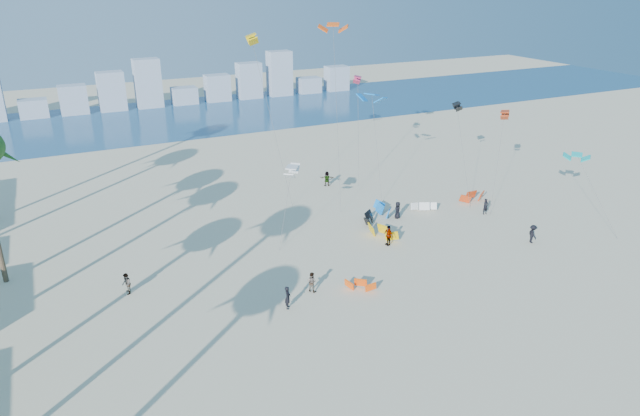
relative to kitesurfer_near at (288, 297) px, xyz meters
name	(u,v)px	position (x,y,z in m)	size (l,w,h in m)	color
ground	(394,384)	(2.33, -10.13, -0.85)	(220.00, 220.00, 0.00)	beige
ocean	(153,120)	(2.33, 61.87, -0.84)	(220.00, 220.00, 0.00)	navy
kitesurfer_near	(288,297)	(0.00, 0.00, 0.00)	(0.62, 0.41, 1.70)	black
kitesurfer_mid	(312,282)	(2.48, 1.38, -0.08)	(0.75, 0.59, 1.55)	gray
kitesurfers_far	(374,219)	(12.60, 9.47, -0.01)	(34.49, 22.02, 1.82)	black
grounded_kites	(404,218)	(15.69, 9.11, -0.38)	(22.10, 14.51, 1.03)	#FF530D
flying_kites	(364,89)	(15.01, 16.19, 10.63)	(27.99, 26.03, 17.85)	white
distant_skyline	(133,91)	(1.15, 71.87, 2.24)	(85.00, 3.00, 8.40)	#9EADBF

